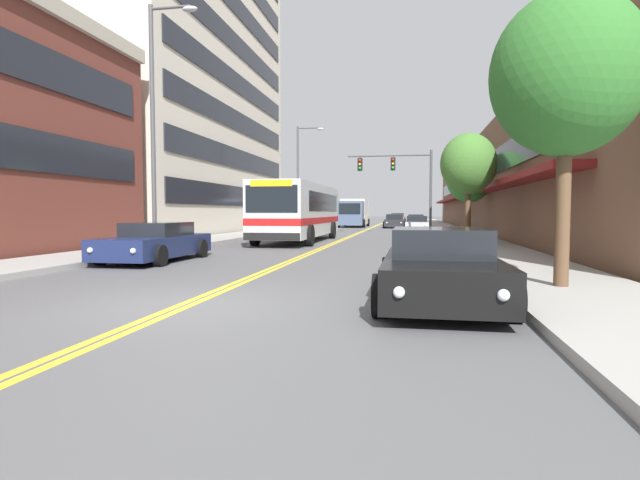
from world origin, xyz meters
name	(u,v)px	position (x,y,z in m)	size (l,w,h in m)	color
ground_plane	(368,229)	(0.00, 37.00, 0.00)	(240.00, 240.00, 0.00)	#565659
sidewalk_left	(293,228)	(-6.96, 37.00, 0.08)	(2.93, 106.00, 0.15)	#9E9B96
sidewalk_right	(447,229)	(6.96, 37.00, 0.08)	(2.93, 106.00, 0.15)	#9E9B96
centre_line	(368,229)	(0.00, 37.00, 0.00)	(0.34, 106.00, 0.01)	yellow
office_tower_left	(161,69)	(-14.66, 27.09, 12.27)	(12.08, 24.47, 24.55)	beige
storefront_row_right	(516,188)	(12.65, 37.00, 3.61)	(9.10, 68.00, 7.22)	brown
city_bus	(300,210)	(-2.09, 18.34, 1.71)	(2.92, 11.20, 3.01)	silver
car_navy_parked_left_near	(155,243)	(-4.35, 6.88, 0.59)	(2.14, 4.88, 1.25)	#19234C
car_black_parked_right_foreground	(440,268)	(4.32, 0.90, 0.61)	(2.16, 4.60, 1.31)	black
car_slate_blue_parked_right_mid	(416,221)	(4.33, 42.55, 0.61)	(2.00, 4.41, 1.32)	#475675
car_silver_parked_right_far	(417,224)	(4.33, 34.23, 0.58)	(2.14, 4.60, 1.24)	#B7B7BC
car_charcoal_moving_lead	(395,221)	(2.28, 41.83, 0.62)	(2.15, 4.91, 1.34)	#232328
car_beige_moving_second	(396,220)	(2.13, 51.27, 0.63)	(2.02, 4.43, 1.32)	#BCAD89
car_red_moving_third	(398,219)	(2.13, 59.82, 0.65)	(2.12, 4.14, 1.39)	maroon
box_truck	(354,212)	(-2.05, 44.32, 1.52)	(2.80, 7.69, 2.89)	#475675
traffic_signal_mast	(401,174)	(3.09, 28.23, 4.26)	(6.01, 0.38, 5.96)	#47474C
street_lamp_left_near	(158,112)	(-5.09, 8.59, 5.16)	(1.84, 0.28, 8.89)	#47474C
street_lamp_left_far	(301,170)	(-5.02, 31.95, 5.01)	(2.23, 0.28, 8.52)	#47474C
street_tree_right_near	(567,75)	(6.71, 2.32, 4.21)	(2.84, 2.84, 5.64)	brown
street_tree_right_mid	(468,164)	(6.38, 15.69, 3.77)	(2.52, 2.52, 5.03)	brown
street_tree_right_far	(469,178)	(7.44, 24.83, 3.75)	(2.87, 2.87, 5.19)	brown
fire_hydrant	(461,236)	(5.95, 13.86, 0.57)	(0.33, 0.25, 0.83)	red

